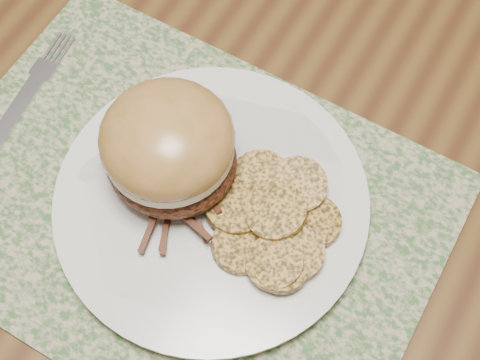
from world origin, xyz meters
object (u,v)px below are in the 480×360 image
at_px(dinner_plate, 212,202).
at_px(pork_sandwich, 169,147).
at_px(dining_table, 79,12).
at_px(fork, 18,109).

height_order(dinner_plate, pork_sandwich, pork_sandwich).
bearing_deg(dining_table, pork_sandwich, -32.93).
relative_size(dining_table, dinner_plate, 5.77).
bearing_deg(fork, pork_sandwich, -2.18).
height_order(pork_sandwich, fork, pork_sandwich).
bearing_deg(dinner_plate, dining_table, 150.16).
distance_m(dinner_plate, pork_sandwich, 0.07).
relative_size(dinner_plate, fork, 1.35).
bearing_deg(pork_sandwich, dinner_plate, 1.04).
height_order(dinner_plate, fork, dinner_plate).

